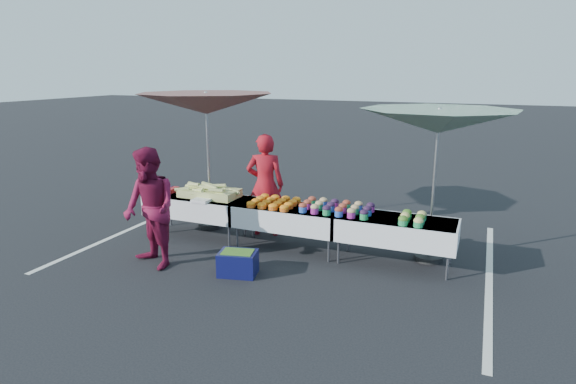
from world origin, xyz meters
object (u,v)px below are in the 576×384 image
at_px(table_right, 395,229).
at_px(umbrella_right, 439,122).
at_px(table_center, 288,216).
at_px(umbrella_left, 206,105).
at_px(customer, 150,209).
at_px(storage_bin, 238,263).
at_px(table_left, 197,205).
at_px(vendor, 265,185).

bearing_deg(table_right, umbrella_right, 39.62).
distance_m(table_center, umbrella_left, 2.61).
distance_m(table_right, umbrella_left, 4.09).
bearing_deg(umbrella_right, table_right, -140.38).
relative_size(customer, umbrella_left, 0.67).
distance_m(umbrella_left, storage_bin, 3.23).
height_order(table_left, table_right, same).
relative_size(table_right, umbrella_right, 0.64).
relative_size(table_right, customer, 1.00).
bearing_deg(umbrella_left, umbrella_right, -1.82).
bearing_deg(storage_bin, table_left, 127.09).
xyz_separation_m(umbrella_right, storage_bin, (-2.56, -1.68, -2.02)).
relative_size(table_right, storage_bin, 2.95).
relative_size(customer, storage_bin, 2.95).
height_order(table_left, vendor, vendor).
bearing_deg(storage_bin, vendor, 89.43).
bearing_deg(table_right, vendor, 167.49).
bearing_deg(customer, umbrella_right, 49.98).
relative_size(table_left, table_right, 1.00).
xyz_separation_m(customer, storage_bin, (1.37, 0.22, -0.74)).
bearing_deg(table_right, customer, -156.47).
relative_size(table_center, table_right, 1.00).
xyz_separation_m(table_center, umbrella_right, (2.28, 0.40, 1.62)).
xyz_separation_m(umbrella_left, umbrella_right, (4.13, -0.13, -0.15)).
height_order(table_center, umbrella_right, umbrella_right).
distance_m(table_left, table_right, 3.60).
xyz_separation_m(table_right, umbrella_left, (-3.65, 0.53, 1.77)).
relative_size(table_left, umbrella_left, 0.67).
relative_size(umbrella_right, storage_bin, 4.61).
xyz_separation_m(vendor, umbrella_left, (-1.17, -0.02, 1.41)).
bearing_deg(umbrella_left, storage_bin, -49.00).
distance_m(vendor, umbrella_right, 3.22).
bearing_deg(table_center, table_right, 0.00).
height_order(umbrella_left, storage_bin, umbrella_left).
distance_m(customer, storage_bin, 1.57).
bearing_deg(umbrella_left, table_center, -16.02).
relative_size(table_center, storage_bin, 2.95).
xyz_separation_m(table_left, umbrella_left, (-0.05, 0.53, 1.77)).
xyz_separation_m(vendor, umbrella_right, (2.96, -0.15, 1.27)).
bearing_deg(table_center, storage_bin, -102.31).
bearing_deg(table_left, table_right, 0.00).
bearing_deg(umbrella_left, table_right, -8.28).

